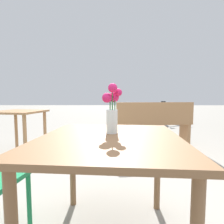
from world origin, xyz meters
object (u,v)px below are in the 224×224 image
(flower_vase, at_px, (112,110))
(table_back, at_px, (20,120))
(table_front, at_px, (110,152))
(bench_near, at_px, (154,123))
(bicycle, at_px, (167,113))

(flower_vase, distance_m, table_back, 2.13)
(table_front, xyz_separation_m, flower_vase, (0.01, 0.11, 0.24))
(table_front, bearing_deg, table_back, 131.28)
(bench_near, relative_size, table_back, 1.97)
(bench_near, xyz_separation_m, table_back, (-2.22, -0.59, 0.13))
(bench_near, relative_size, bicycle, 0.95)
(table_back, distance_m, bicycle, 5.01)
(table_back, bearing_deg, bench_near, 14.90)
(bench_near, bearing_deg, table_back, -165.10)
(table_front, distance_m, bicycle, 5.67)
(bicycle, bearing_deg, table_front, -110.32)
(table_front, bearing_deg, bicycle, 69.68)
(table_front, bearing_deg, bench_near, 70.78)
(table_front, height_order, table_back, table_back)
(flower_vase, distance_m, bicycle, 5.58)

